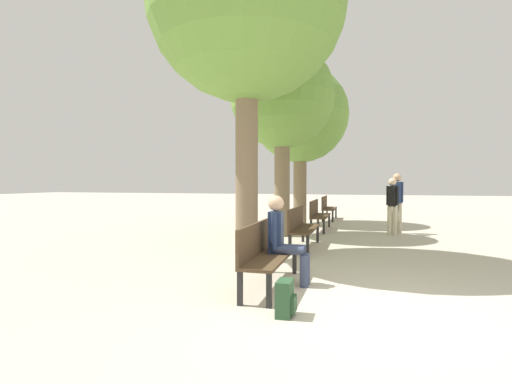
{
  "coord_description": "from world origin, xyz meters",
  "views": [
    {
      "loc": [
        -0.17,
        -4.67,
        1.49
      ],
      "look_at": [
        -3.17,
        6.48,
        1.18
      ],
      "focal_mm": 28.0,
      "sensor_mm": 36.0,
      "label": 1
    }
  ],
  "objects_px": {
    "person_seated": "(284,237)",
    "pedestrian_mid": "(397,199)",
    "bench_row_0": "(265,249)",
    "bench_row_1": "(301,224)",
    "bench_row_3": "(327,206)",
    "backpack": "(285,298)",
    "pedestrian_near": "(392,202)",
    "tree_row_2": "(300,116)",
    "bench_row_2": "(318,213)",
    "tree_row_0": "(247,3)",
    "tree_row_1": "(282,98)"
  },
  "relations": [
    {
      "from": "tree_row_2",
      "to": "backpack",
      "type": "distance_m",
      "value": 10.23
    },
    {
      "from": "bench_row_3",
      "to": "backpack",
      "type": "bearing_deg",
      "value": -87.4
    },
    {
      "from": "bench_row_0",
      "to": "tree_row_1",
      "type": "relative_size",
      "value": 0.36
    },
    {
      "from": "bench_row_3",
      "to": "bench_row_1",
      "type": "bearing_deg",
      "value": -90.0
    },
    {
      "from": "bench_row_0",
      "to": "bench_row_1",
      "type": "xyz_separation_m",
      "value": [
        0.0,
        3.38,
        0.0
      ]
    },
    {
      "from": "bench_row_2",
      "to": "tree_row_2",
      "type": "xyz_separation_m",
      "value": [
        -0.79,
        1.61,
        3.24
      ]
    },
    {
      "from": "tree_row_2",
      "to": "pedestrian_near",
      "type": "distance_m",
      "value": 4.63
    },
    {
      "from": "bench_row_3",
      "to": "tree_row_2",
      "type": "relative_size",
      "value": 0.35
    },
    {
      "from": "bench_row_2",
      "to": "bench_row_3",
      "type": "relative_size",
      "value": 1.0
    },
    {
      "from": "tree_row_1",
      "to": "person_seated",
      "type": "distance_m",
      "value": 5.94
    },
    {
      "from": "bench_row_0",
      "to": "pedestrian_mid",
      "type": "bearing_deg",
      "value": 70.88
    },
    {
      "from": "bench_row_2",
      "to": "tree_row_2",
      "type": "bearing_deg",
      "value": 116.15
    },
    {
      "from": "backpack",
      "to": "pedestrian_near",
      "type": "bearing_deg",
      "value": 77.63
    },
    {
      "from": "tree_row_0",
      "to": "tree_row_2",
      "type": "distance_m",
      "value": 6.66
    },
    {
      "from": "bench_row_2",
      "to": "tree_row_2",
      "type": "distance_m",
      "value": 3.7
    },
    {
      "from": "bench_row_1",
      "to": "pedestrian_mid",
      "type": "bearing_deg",
      "value": 54.29
    },
    {
      "from": "tree_row_1",
      "to": "pedestrian_mid",
      "type": "bearing_deg",
      "value": 23.49
    },
    {
      "from": "tree_row_2",
      "to": "pedestrian_near",
      "type": "height_order",
      "value": "tree_row_2"
    },
    {
      "from": "tree_row_0",
      "to": "tree_row_2",
      "type": "xyz_separation_m",
      "value": [
        -0.0,
        6.57,
        -1.06
      ]
    },
    {
      "from": "bench_row_2",
      "to": "person_seated",
      "type": "distance_m",
      "value": 6.56
    },
    {
      "from": "bench_row_3",
      "to": "person_seated",
      "type": "relative_size",
      "value": 1.47
    },
    {
      "from": "person_seated",
      "to": "pedestrian_mid",
      "type": "distance_m",
      "value": 6.65
    },
    {
      "from": "tree_row_1",
      "to": "tree_row_2",
      "type": "distance_m",
      "value": 3.17
    },
    {
      "from": "pedestrian_mid",
      "to": "bench_row_1",
      "type": "bearing_deg",
      "value": -125.71
    },
    {
      "from": "tree_row_1",
      "to": "pedestrian_near",
      "type": "xyz_separation_m",
      "value": [
        2.91,
        0.99,
        -2.83
      ]
    },
    {
      "from": "bench_row_1",
      "to": "pedestrian_near",
      "type": "height_order",
      "value": "pedestrian_near"
    },
    {
      "from": "bench_row_2",
      "to": "tree_row_2",
      "type": "height_order",
      "value": "tree_row_2"
    },
    {
      "from": "bench_row_0",
      "to": "tree_row_0",
      "type": "distance_m",
      "value": 4.72
    },
    {
      "from": "bench_row_2",
      "to": "bench_row_3",
      "type": "height_order",
      "value": "same"
    },
    {
      "from": "backpack",
      "to": "pedestrian_mid",
      "type": "height_order",
      "value": "pedestrian_mid"
    },
    {
      "from": "person_seated",
      "to": "bench_row_2",
      "type": "bearing_deg",
      "value": 92.04
    },
    {
      "from": "bench_row_1",
      "to": "person_seated",
      "type": "xyz_separation_m",
      "value": [
        0.23,
        -3.18,
        0.15
      ]
    },
    {
      "from": "pedestrian_mid",
      "to": "bench_row_2",
      "type": "bearing_deg",
      "value": 174.17
    },
    {
      "from": "bench_row_3",
      "to": "pedestrian_near",
      "type": "xyz_separation_m",
      "value": [
        2.12,
        -3.94,
        0.37
      ]
    },
    {
      "from": "person_seated",
      "to": "pedestrian_mid",
      "type": "relative_size",
      "value": 0.75
    },
    {
      "from": "bench_row_1",
      "to": "backpack",
      "type": "xyz_separation_m",
      "value": [
        0.51,
        -4.5,
        -0.34
      ]
    },
    {
      "from": "bench_row_0",
      "to": "backpack",
      "type": "relative_size",
      "value": 4.77
    },
    {
      "from": "tree_row_2",
      "to": "bench_row_1",
      "type": "bearing_deg",
      "value": -80.98
    },
    {
      "from": "tree_row_1",
      "to": "person_seated",
      "type": "xyz_separation_m",
      "value": [
        1.03,
        -5.0,
        -3.05
      ]
    },
    {
      "from": "bench_row_1",
      "to": "bench_row_3",
      "type": "relative_size",
      "value": 1.0
    },
    {
      "from": "tree_row_0",
      "to": "pedestrian_near",
      "type": "distance_m",
      "value": 6.57
    },
    {
      "from": "backpack",
      "to": "pedestrian_near",
      "type": "height_order",
      "value": "pedestrian_near"
    },
    {
      "from": "bench_row_0",
      "to": "pedestrian_near",
      "type": "relative_size",
      "value": 1.2
    },
    {
      "from": "tree_row_1",
      "to": "pedestrian_near",
      "type": "height_order",
      "value": "tree_row_1"
    },
    {
      "from": "backpack",
      "to": "tree_row_2",
      "type": "bearing_deg",
      "value": 97.82
    },
    {
      "from": "person_seated",
      "to": "backpack",
      "type": "bearing_deg",
      "value": -78.16
    },
    {
      "from": "bench_row_2",
      "to": "backpack",
      "type": "height_order",
      "value": "bench_row_2"
    },
    {
      "from": "bench_row_1",
      "to": "tree_row_1",
      "type": "height_order",
      "value": "tree_row_1"
    },
    {
      "from": "tree_row_1",
      "to": "bench_row_3",
      "type": "bearing_deg",
      "value": 80.88
    },
    {
      "from": "bench_row_1",
      "to": "pedestrian_mid",
      "type": "height_order",
      "value": "pedestrian_mid"
    }
  ]
}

